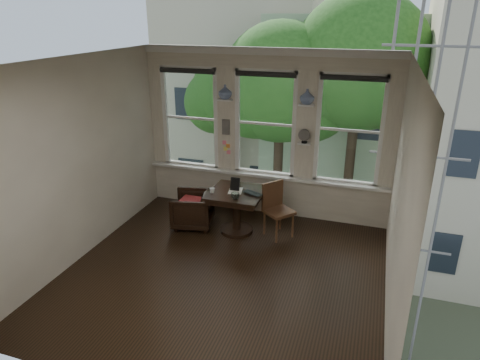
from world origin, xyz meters
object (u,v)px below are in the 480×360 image
(armchair_left, at_px, (192,210))
(side_chair_right, at_px, (279,211))
(table, at_px, (237,212))
(laptop, at_px, (251,195))
(mug, at_px, (212,190))

(armchair_left, xyz_separation_m, side_chair_right, (1.53, 0.11, 0.15))
(table, distance_m, laptop, 0.48)
(table, relative_size, armchair_left, 1.31)
(table, bearing_deg, mug, -154.68)
(mug, bearing_deg, side_chair_right, 12.89)
(armchair_left, relative_size, side_chair_right, 0.75)
(armchair_left, height_order, side_chair_right, side_chair_right)
(table, distance_m, mug, 0.58)
(laptop, bearing_deg, side_chair_right, 42.40)
(laptop, bearing_deg, armchair_left, -158.28)
(armchair_left, height_order, laptop, laptop)
(mug, bearing_deg, laptop, 8.70)
(side_chair_right, bearing_deg, laptop, 147.48)
(mug, bearing_deg, table, 25.32)
(armchair_left, distance_m, laptop, 1.17)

